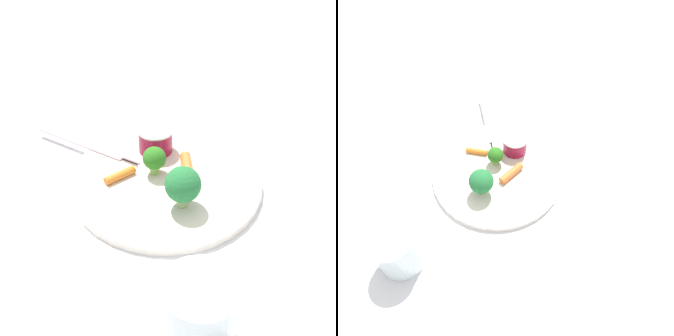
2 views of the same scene
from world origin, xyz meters
The scene contains 9 objects.
ground_plane centered at (0.00, 0.00, 0.00)m, with size 2.40×2.40×0.00m, color silver.
plate centered at (0.00, 0.00, 0.01)m, with size 0.27×0.27×0.01m, color silver.
sauce_cup centered at (0.05, 0.05, 0.03)m, with size 0.05×0.05×0.04m.
broccoli_floret_0 centered at (0.00, 0.02, 0.04)m, with size 0.03×0.03×0.04m.
broccoli_floret_1 centered at (-0.04, -0.05, 0.05)m, with size 0.05×0.05×0.06m.
carrot_stick_0 centered at (0.02, -0.02, 0.02)m, with size 0.02×0.02×0.06m, color orange.
carrot_stick_1 centered at (-0.03, 0.05, 0.02)m, with size 0.01×0.01×0.05m, color orange.
fork centered at (0.00, 0.14, 0.01)m, with size 0.01×0.19×0.00m.
drinking_glass centered at (-0.19, -0.15, 0.04)m, with size 0.07×0.07×0.08m, color silver.
Camera 1 is at (-0.43, -0.25, 0.43)m, focal length 50.00 mm.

